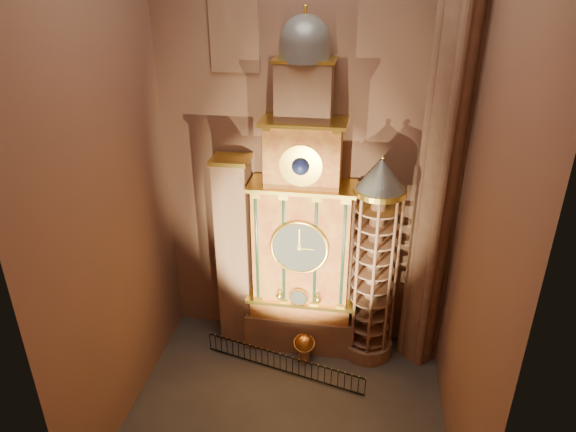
% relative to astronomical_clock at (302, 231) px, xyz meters
% --- Properties ---
extents(floor, '(14.00, 14.00, 0.00)m').
position_rel_astronomical_clock_xyz_m(floor, '(0.00, -4.96, -6.68)').
color(floor, '#383330').
rests_on(floor, ground).
extents(wall_back, '(22.00, 0.00, 22.00)m').
position_rel_astronomical_clock_xyz_m(wall_back, '(0.00, 1.04, 4.32)').
color(wall_back, '#8E5C4C').
rests_on(wall_back, floor).
extents(wall_left, '(0.00, 22.00, 22.00)m').
position_rel_astronomical_clock_xyz_m(wall_left, '(-7.00, -4.96, 4.32)').
color(wall_left, '#8E5C4C').
rests_on(wall_left, floor).
extents(wall_right, '(0.00, 22.00, 22.00)m').
position_rel_astronomical_clock_xyz_m(wall_right, '(7.00, -4.96, 4.32)').
color(wall_right, '#8E5C4C').
rests_on(wall_right, floor).
extents(astronomical_clock, '(5.60, 2.41, 16.70)m').
position_rel_astronomical_clock_xyz_m(astronomical_clock, '(0.00, 0.00, 0.00)').
color(astronomical_clock, '#8C634C').
rests_on(astronomical_clock, floor).
extents(portrait_tower, '(1.80, 1.60, 10.20)m').
position_rel_astronomical_clock_xyz_m(portrait_tower, '(-3.40, 0.02, -1.53)').
color(portrait_tower, '#8C634C').
rests_on(portrait_tower, floor).
extents(stair_turret, '(2.50, 2.50, 10.80)m').
position_rel_astronomical_clock_xyz_m(stair_turret, '(3.50, -0.26, -1.41)').
color(stair_turret, '#8C634C').
rests_on(stair_turret, floor).
extents(gothic_pier, '(2.04, 2.04, 22.00)m').
position_rel_astronomical_clock_xyz_m(gothic_pier, '(6.10, 0.04, 4.32)').
color(gothic_pier, '#8C634C').
rests_on(gothic_pier, floor).
extents(stained_glass_window, '(2.20, 0.14, 5.20)m').
position_rel_astronomical_clock_xyz_m(stained_glass_window, '(-3.20, 0.95, 9.82)').
color(stained_glass_window, navy).
rests_on(stained_glass_window, wall_back).
extents(celestial_globe, '(1.16, 1.10, 1.56)m').
position_rel_astronomical_clock_xyz_m(celestial_globe, '(0.36, -1.47, -5.74)').
color(celestial_globe, '#8C634C').
rests_on(celestial_globe, floor).
extents(iron_railing, '(8.06, 2.08, 1.02)m').
position_rel_astronomical_clock_xyz_m(iron_railing, '(-0.55, -2.46, -6.12)').
color(iron_railing, black).
rests_on(iron_railing, floor).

